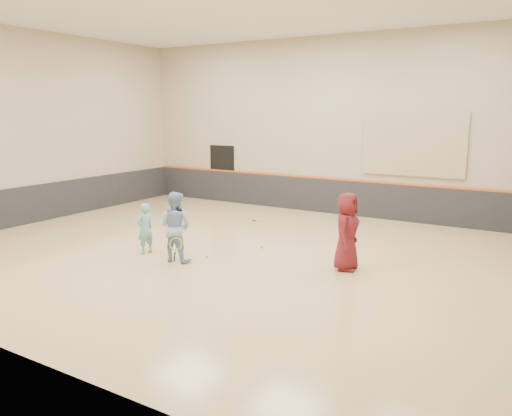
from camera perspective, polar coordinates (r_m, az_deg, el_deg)
The scene contains 14 objects.
room at distance 12.33m, azimuth -2.54°, elevation -1.66°, with size 15.04×12.04×6.22m.
wainscot_back at distance 17.56m, azimuth 8.28°, elevation 1.36°, with size 14.90×0.04×1.20m, color #232326.
wainscot_left at distance 17.56m, azimuth -23.32°, elevation 0.56°, with size 0.04×11.90×1.20m, color #232326.
accent_stripe at distance 17.46m, azimuth 8.32°, elevation 3.36°, with size 14.90×0.03×0.06m, color #D85914.
acoustic_panel at distance 16.46m, azimuth 17.52°, elevation 6.98°, with size 3.20×0.08×2.00m, color tan.
doorway at distance 19.65m, azimuth -3.87°, elevation 3.95°, with size 1.10×0.05×2.20m, color black.
girl at distance 12.73m, azimuth -12.57°, elevation -2.31°, with size 0.47×0.31×1.28m, color #66B1A8.
instructor at distance 11.92m, azimuth -9.21°, elevation -2.12°, with size 0.81×0.63×1.67m, color #819FC8.
young_man at distance 11.30m, azimuth 10.34°, elevation -2.66°, with size 0.86×0.56×1.76m, color maroon.
held_racket at distance 11.47m, azimuth -9.14°, elevation -4.08°, with size 0.32×0.32×0.62m, color #9DBF29, non-canonical shape.
spare_racket at distance 16.18m, azimuth 0.13°, elevation -1.21°, with size 0.68×0.68×0.17m, color gold, non-canonical shape.
ball_under_racket at distance 12.26m, azimuth -5.62°, elevation -5.54°, with size 0.07×0.07×0.07m, color #E5EE37.
ball_in_hand at distance 11.12m, azimuth 10.89°, elevation -1.66°, with size 0.07×0.07×0.07m, color #B6D231.
ball_beside_spare at distance 13.04m, azimuth 0.65°, elevation -4.47°, with size 0.07×0.07×0.07m, color gold.
Camera 1 is at (6.66, -10.01, 3.52)m, focal length 35.00 mm.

